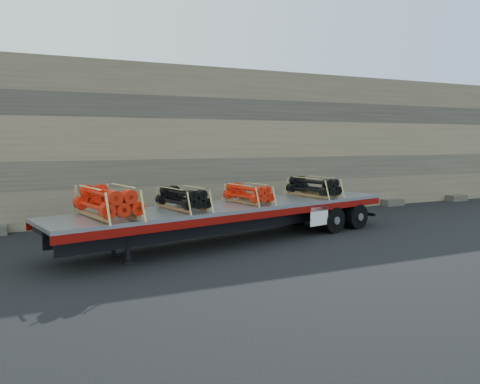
% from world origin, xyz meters
% --- Properties ---
extents(ground, '(120.00, 120.00, 0.00)m').
position_xyz_m(ground, '(0.00, 0.00, 0.00)').
color(ground, black).
rests_on(ground, ground).
extents(rock_wall, '(44.00, 3.00, 7.00)m').
position_xyz_m(rock_wall, '(0.00, 6.50, 3.50)').
color(rock_wall, '#7A6B54').
rests_on(rock_wall, ground).
extents(trailer, '(13.63, 5.40, 1.34)m').
position_xyz_m(trailer, '(0.09, -0.15, 0.67)').
color(trailer, '#9D9FA5').
rests_on(trailer, ground).
extents(bundle_front, '(1.76, 2.71, 0.89)m').
position_xyz_m(bundle_front, '(-4.49, -1.16, 1.78)').
color(bundle_front, red).
rests_on(bundle_front, trailer).
extents(bundle_midfront, '(1.40, 2.16, 0.71)m').
position_xyz_m(bundle_midfront, '(-1.96, -0.60, 1.69)').
color(bundle_midfront, black).
rests_on(bundle_midfront, trailer).
extents(bundle_midrear, '(1.32, 2.03, 0.67)m').
position_xyz_m(bundle_midrear, '(0.73, -0.01, 1.67)').
color(bundle_midrear, red).
rests_on(bundle_midrear, trailer).
extents(bundle_rear, '(1.50, 2.31, 0.76)m').
position_xyz_m(bundle_rear, '(4.06, 0.72, 1.72)').
color(bundle_rear, black).
rests_on(bundle_rear, trailer).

